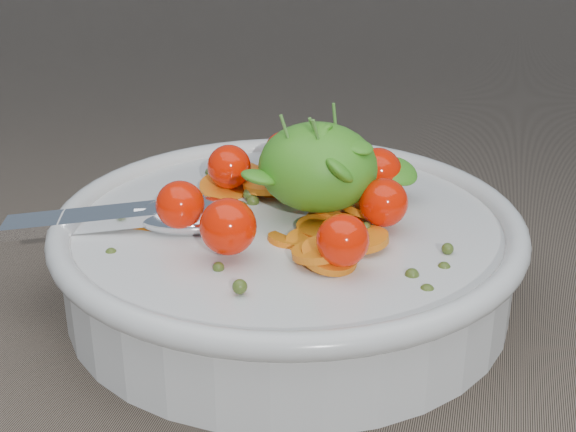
# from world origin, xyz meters

# --- Properties ---
(ground) EXTENTS (6.00, 6.00, 0.00)m
(ground) POSITION_xyz_m (0.00, 0.00, 0.00)
(ground) COLOR #6A5B4C
(ground) RESTS_ON ground
(bowl) EXTENTS (0.33, 0.31, 0.13)m
(bowl) POSITION_xyz_m (0.03, 0.00, 0.04)
(bowl) COLOR silver
(bowl) RESTS_ON ground
(napkin) EXTENTS (0.18, 0.18, 0.01)m
(napkin) POSITION_xyz_m (0.02, 0.21, 0.00)
(napkin) COLOR white
(napkin) RESTS_ON ground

